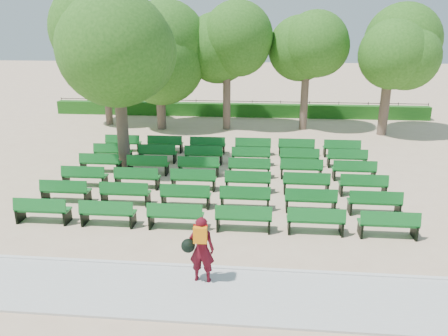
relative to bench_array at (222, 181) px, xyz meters
The scene contains 9 objects.
ground 0.48m from the bench_array, 122.69° to the right, with size 120.00×120.00×0.00m, color tan.
paving 7.80m from the bench_array, 91.86° to the right, with size 30.00×2.20×0.06m, color #BBBCB7.
curb 6.65m from the bench_array, 92.18° to the right, with size 30.00×0.12×0.10m, color silver.
hedge 13.61m from the bench_array, 91.07° to the left, with size 26.00×0.70×0.90m, color #1C5716.
fence 14.01m from the bench_array, 91.04° to the left, with size 26.00×0.10×1.02m, color black, non-canonical shape.
tree_line 9.61m from the bench_array, 91.51° to the left, with size 21.80×6.80×7.04m, color #2D641B, non-canonical shape.
bench_array is the anchor object (origin of this frame).
tree_among 6.90m from the bench_array, 160.16° to the left, with size 5.13×5.13×7.29m.
person 7.33m from the bench_array, 88.61° to the right, with size 0.82×0.50×1.73m.
Camera 1 is at (1.89, -16.29, 6.17)m, focal length 35.00 mm.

